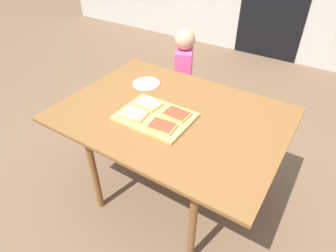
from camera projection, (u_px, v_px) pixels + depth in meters
ground_plane at (171, 193)px, 2.21m from camera, size 16.00×16.00×0.00m
dining_table at (172, 122)px, 1.80m from camera, size 1.37×1.00×0.75m
cutting_board at (155, 117)px, 1.71m from camera, size 0.43×0.33×0.02m
pizza_slice_far_left at (149, 104)px, 1.79m from camera, size 0.16×0.13×0.02m
pizza_slice_near_right at (162, 126)px, 1.61m from camera, size 0.16×0.13×0.02m
pizza_slice_near_left at (134, 114)px, 1.70m from camera, size 0.17×0.13×0.02m
pizza_slice_far_right at (176, 114)px, 1.70m from camera, size 0.16×0.12×0.02m
plate_white_left at (146, 84)px, 2.04m from camera, size 0.19×0.19×0.01m
child_left at (183, 75)px, 2.56m from camera, size 0.23×0.28×0.98m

